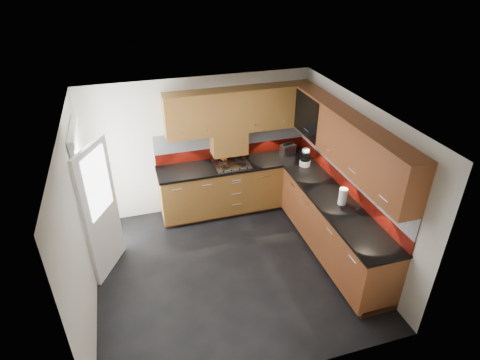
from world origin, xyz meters
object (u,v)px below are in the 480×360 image
object	(u,v)px
toaster	(288,149)
food_processor	(305,158)
gas_hob	(232,164)
utensil_pot	(224,155)

from	to	relation	value
toaster	food_processor	size ratio (longest dim) A/B	0.94
food_processor	toaster	bearing A→B (deg)	102.04
gas_hob	food_processor	world-z (taller)	food_processor
toaster	utensil_pot	bearing A→B (deg)	175.24
utensil_pot	toaster	distance (m)	1.16
toaster	food_processor	world-z (taller)	food_processor
utensil_pot	food_processor	size ratio (longest dim) A/B	1.34
gas_hob	toaster	xyz separation A→B (m)	(1.07, 0.11, 0.07)
gas_hob	food_processor	bearing A→B (deg)	-18.28
utensil_pot	toaster	bearing A→B (deg)	-4.76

